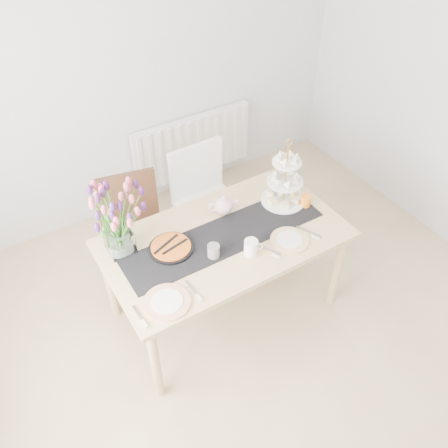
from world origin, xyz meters
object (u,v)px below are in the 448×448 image
chair_brown (133,225)px  chair_white (205,194)px  teapot (223,206)px  plate_left (167,302)px  radiator (193,146)px  mug_grey (214,251)px  dining_table (225,245)px  tart_tin (171,248)px  tulip_vase (114,212)px  mug_white (251,247)px  cream_jug (283,191)px  plate_right (289,240)px  cake_stand (284,186)px  mug_orange (305,201)px

chair_brown → chair_white: bearing=12.4°
teapot → plate_left: bearing=-126.1°
radiator → teapot: 1.39m
chair_brown → mug_grey: 0.86m
dining_table → tart_tin: (-0.36, 0.08, 0.09)m
tulip_vase → mug_white: bearing=-33.4°
mug_grey → tart_tin: bearing=102.8°
cream_jug → plate_right: bearing=-105.8°
tart_tin → chair_brown: bearing=94.0°
plate_right → chair_brown: bearing=128.9°
plate_left → tulip_vase: bearing=96.2°
cream_jug → tart_tin: bearing=-160.5°
dining_table → cream_jug: (0.59, 0.15, 0.12)m
chair_white → tulip_vase: (-0.86, -0.43, 0.52)m
cake_stand → tulip_vase: bearing=173.0°
mug_orange → plate_right: mug_orange is taller
tart_tin → mug_grey: (0.20, -0.19, 0.03)m
chair_white → plate_right: 0.96m
teapot → mug_white: 0.43m
cake_stand → tart_tin: size_ratio=1.62×
dining_table → plate_left: 0.65m
chair_brown → chair_white: (0.63, 0.01, 0.02)m
cream_jug → plate_right: (-0.24, -0.40, -0.04)m
cream_jug → mug_white: bearing=-129.9°
dining_table → plate_right: plate_right is taller
cream_jug → mug_orange: (0.07, -0.17, 0.00)m
radiator → plate_right: (-0.22, -1.74, 0.31)m
tulip_vase → teapot: 0.80m
plate_left → chair_brown: bearing=79.6°
chair_white → teapot: chair_white is taller
radiator → plate_right: size_ratio=4.72×
tart_tin → mug_orange: size_ratio=3.23×
chair_brown → mug_white: bearing=-51.0°
chair_brown → tart_tin: 0.63m
radiator → mug_grey: bearing=-114.1°
tart_tin → plate_right: size_ratio=1.14×
chair_white → teapot: bearing=-104.5°
plate_right → cream_jug: bearing=58.8°
cream_jug → plate_right: cream_jug is taller
mug_white → tulip_vase: bearing=170.2°
radiator → cream_jug: cream_jug is taller
chair_white → mug_white: bearing=-102.0°
teapot → tart_tin: bearing=-146.6°
radiator → teapot: teapot is taller
chair_brown → teapot: chair_brown is taller
tulip_vase → mug_grey: bearing=-36.8°
teapot → mug_white: (-0.06, -0.43, -0.01)m
tulip_vase → mug_orange: (1.29, -0.27, -0.28)m
cake_stand → mug_grey: bearing=-163.3°
teapot → cream_jug: (0.46, -0.07, -0.02)m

